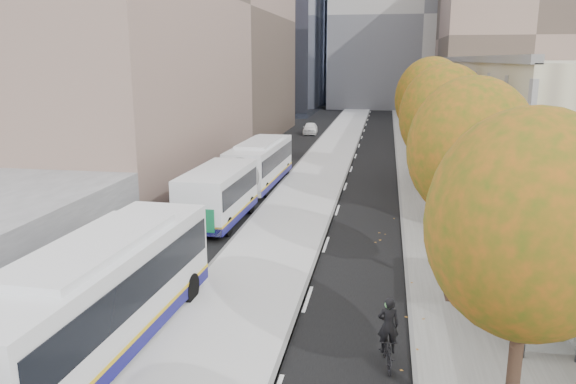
% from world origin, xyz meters
% --- Properties ---
extents(bus_platform, '(4.25, 150.00, 0.15)m').
position_xyz_m(bus_platform, '(-3.88, 35.00, 0.07)').
color(bus_platform, silver).
rests_on(bus_platform, ground).
extents(sidewalk, '(4.75, 150.00, 0.08)m').
position_xyz_m(sidewalk, '(4.12, 35.00, 0.04)').
color(sidewalk, gray).
rests_on(sidewalk, ground).
extents(building_tan, '(18.00, 92.00, 8.00)m').
position_xyz_m(building_tan, '(15.50, 64.00, 4.00)').
color(building_tan, gray).
rests_on(building_tan, ground).
extents(building_midrise, '(24.00, 46.00, 25.00)m').
position_xyz_m(building_midrise, '(-22.50, 41.00, 12.50)').
color(building_midrise, '#856B5F').
rests_on(building_midrise, ground).
extents(building_far_block, '(30.00, 18.00, 30.00)m').
position_xyz_m(building_far_block, '(6.00, 96.00, 15.00)').
color(building_far_block, '#A29D96').
rests_on(building_far_block, ground).
extents(bus_shelter, '(1.90, 4.40, 2.53)m').
position_xyz_m(bus_shelter, '(5.69, 10.96, 2.19)').
color(bus_shelter, '#383A3F').
rests_on(bus_shelter, sidewalk).
extents(tree_b, '(4.00, 4.00, 6.97)m').
position_xyz_m(tree_b, '(3.60, 5.00, 5.04)').
color(tree_b, '#311F18').
rests_on(tree_b, sidewalk).
extents(tree_c, '(4.20, 4.20, 7.28)m').
position_xyz_m(tree_c, '(3.60, 13.00, 5.25)').
color(tree_c, '#311F18').
rests_on(tree_c, sidewalk).
extents(tree_d, '(4.40, 4.40, 7.60)m').
position_xyz_m(tree_d, '(3.60, 22.00, 5.47)').
color(tree_d, '#311F18').
rests_on(tree_d, sidewalk).
extents(tree_e, '(4.60, 4.60, 7.92)m').
position_xyz_m(tree_e, '(3.60, 31.00, 5.69)').
color(tree_e, '#311F18').
rests_on(tree_e, sidewalk).
extents(bus_far, '(2.83, 16.83, 2.80)m').
position_xyz_m(bus_far, '(-7.31, 25.63, 1.53)').
color(bus_far, silver).
rests_on(bus_far, ground).
extents(cyclist, '(0.66, 1.62, 2.01)m').
position_xyz_m(cyclist, '(1.08, 8.03, 0.75)').
color(cyclist, black).
rests_on(cyclist, ground).
extents(distant_car, '(1.76, 3.85, 1.28)m').
position_xyz_m(distant_car, '(-7.47, 55.94, 0.64)').
color(distant_car, white).
rests_on(distant_car, ground).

